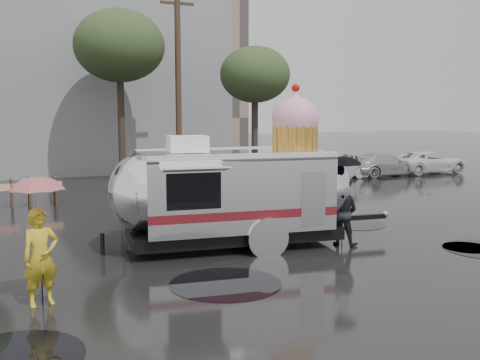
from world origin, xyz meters
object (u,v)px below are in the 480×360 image
airstream_trailer (237,188)px  person_right (343,212)px  person_left (41,257)px  tripod (299,212)px

airstream_trailer → person_right: 2.78m
person_right → airstream_trailer: bearing=25.5°
person_right → person_left: bearing=60.6°
person_right → tripod: bearing=1.5°
tripod → person_left: bearing=-144.5°
airstream_trailer → person_left: airstream_trailer is taller
tripod → person_right: bearing=-31.7°
airstream_trailer → person_right: (2.49, -1.08, -0.62)m
airstream_trailer → tripod: (1.70, -0.22, -0.71)m
airstream_trailer → tripod: airstream_trailer is taller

